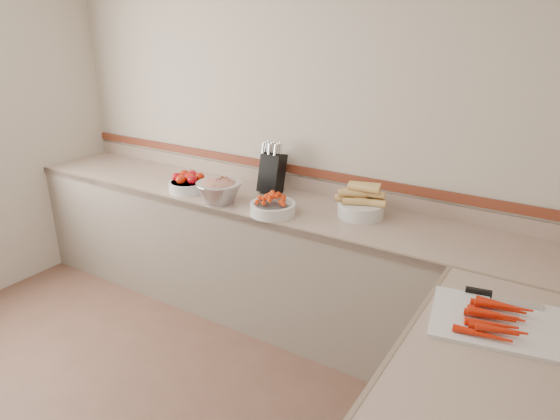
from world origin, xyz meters
The scene contains 8 objects.
back_wall centered at (0.00, 2.00, 1.30)m, with size 4.00×4.00×0.00m, color #B3A794.
counter_back centered at (0.00, 1.68, 0.45)m, with size 4.00×0.65×1.08m.
knife_block centered at (-0.03, 1.85, 1.05)m, with size 0.15×0.19×0.37m.
tomato_bowl centered at (-0.56, 1.54, 0.96)m, with size 0.28×0.28×0.13m.
cherry_tomato_bowl centered at (0.21, 1.48, 0.95)m, with size 0.29×0.29×0.16m.
corn_bowl centered at (0.70, 1.75, 0.98)m, with size 0.33×0.30×0.22m.
rhubarb_bowl centered at (-0.21, 1.47, 0.99)m, with size 0.31×0.31×0.18m.
cutting_board centered at (1.66, 0.94, 0.92)m, with size 0.58×0.49×0.07m.
Camera 1 is at (1.83, -1.00, 2.07)m, focal length 32.00 mm.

